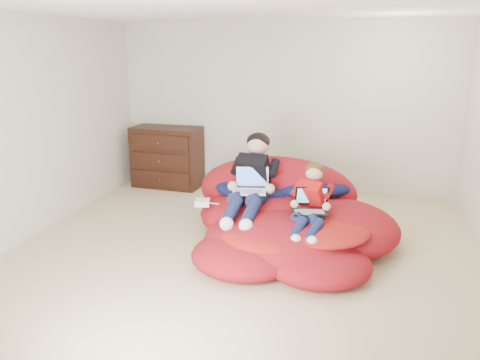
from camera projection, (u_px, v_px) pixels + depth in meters
The scene contains 9 objects.
room_shell at pixel (242, 236), 4.90m from camera, with size 5.10×5.10×2.77m.
dresser at pixel (167, 157), 7.32m from camera, with size 1.07×0.61×0.94m.
beanbag_pile at pixel (286, 218), 5.28m from camera, with size 2.45×2.30×0.92m.
cream_pillow at pixel (245, 170), 5.97m from camera, with size 0.42×0.27×0.27m, color #EFE5CF.
older_boy at pixel (252, 176), 5.27m from camera, with size 0.41×1.22×0.83m.
younger_boy at pixel (311, 199), 4.87m from camera, with size 0.37×0.97×0.63m.
laptop_white at pixel (251, 185), 5.22m from camera, with size 0.41×0.41×0.26m.
laptop_black at pixel (310, 205), 4.84m from camera, with size 0.40×0.43×0.24m.
power_adapter at pixel (202, 202), 5.34m from camera, with size 0.17×0.17×0.06m, color white.
Camera 1 is at (1.10, -4.42, 2.13)m, focal length 35.00 mm.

